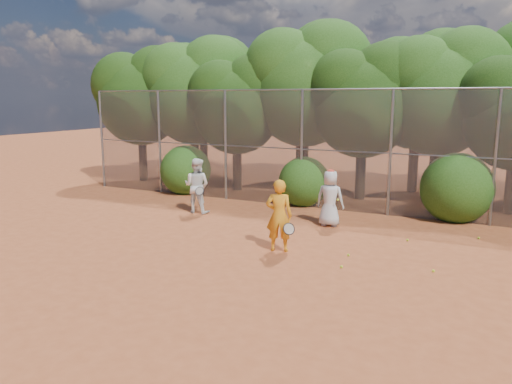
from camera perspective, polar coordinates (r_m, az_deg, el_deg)
The scene contains 22 objects.
ground at distance 11.81m, azimuth -1.07°, elevation -7.69°, with size 80.00×80.00×0.00m, color #A64B25.
fence_back at distance 16.88m, azimuth 8.03°, elevation 4.91°, with size 20.05×0.09×4.03m.
tree_0 at distance 23.17m, azimuth -12.93°, elevation 10.96°, with size 4.38×3.81×6.00m.
tree_1 at distance 22.10m, azimuth -6.97°, elevation 11.77°, with size 4.64×4.03×6.35m.
tree_2 at distance 20.21m, azimuth -2.05°, elevation 10.30°, with size 3.99×3.47×5.47m.
tree_3 at distance 20.09m, azimuth 5.82°, elevation 12.57°, with size 4.89×4.26×6.70m.
tree_4 at distance 18.75m, azimuth 12.37°, elevation 10.57°, with size 4.19×3.64×5.73m.
tree_5 at distance 19.09m, azimuth 20.45°, elevation 11.02°, with size 4.51×3.92×6.17m.
tree_9 at distance 24.58m, azimuth -5.95°, elevation 12.09°, with size 4.83×4.20×6.62m.
tree_10 at distance 22.51m, azimuth 5.43°, elevation 12.96°, with size 5.15×4.48×7.06m.
tree_11 at distance 20.81m, azimuth 18.18°, elevation 11.40°, with size 4.64×4.03×6.35m.
bush_0 at distance 19.90m, azimuth -8.05°, elevation 2.74°, with size 2.00×2.00×2.00m, color #214A12.
bush_1 at distance 17.60m, azimuth 5.52°, elevation 1.42°, with size 1.80×1.80×1.80m, color #214A12.
bush_2 at distance 16.49m, azimuth 21.98°, elevation 0.76°, with size 2.20×2.20×2.20m, color #214A12.
player_yellow at distance 12.21m, azimuth 2.65°, elevation -2.71°, with size 0.88×0.66×1.79m.
player_teen at distance 14.77m, azimuth 8.46°, elevation -0.68°, with size 0.84×0.57×1.69m.
player_white at distance 16.41m, azimuth -6.79°, elevation 0.72°, with size 0.94×0.79×1.80m.
ball_0 at distance 12.21m, azimuth 10.51°, elevation -7.09°, with size 0.07×0.07×0.07m, color #C8D827.
ball_1 at distance 13.82m, azimuth 16.92°, elevation -5.26°, with size 0.07×0.07×0.07m, color #C8D827.
ball_2 at distance 11.36m, azimuth 9.74°, elevation -8.42°, with size 0.07×0.07×0.07m, color #C8D827.
ball_3 at distance 11.61m, azimuth 19.62°, elevation -8.49°, with size 0.07×0.07×0.07m, color #C8D827.
ball_4 at distance 14.69m, azimuth 24.11°, elevation -4.81°, with size 0.07×0.07×0.07m, color #C8D827.
Camera 1 is at (5.19, -9.93, 3.73)m, focal length 35.00 mm.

